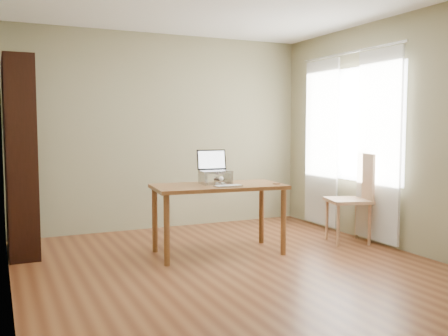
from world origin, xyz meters
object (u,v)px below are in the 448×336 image
(bookshelf, at_px, (21,157))
(chair, at_px, (354,194))
(desk, at_px, (218,194))
(cat, at_px, (216,177))
(laptop, at_px, (213,166))
(keyboard, at_px, (228,186))

(bookshelf, relative_size, chair, 1.99)
(desk, height_order, cat, cat)
(laptop, distance_m, cat, 0.13)
(laptop, relative_size, cat, 0.72)
(desk, xyz_separation_m, cat, (0.02, 0.11, 0.17))
(desk, bearing_deg, chair, -0.73)
(bookshelf, xyz_separation_m, desk, (1.92, -0.89, -0.40))
(keyboard, bearing_deg, desk, 92.23)
(cat, bearing_deg, desk, -88.05)
(cat, height_order, chair, chair)
(cat, xyz_separation_m, chair, (1.67, -0.28, -0.24))
(keyboard, relative_size, cat, 0.60)
(bookshelf, height_order, chair, bookshelf)
(laptop, xyz_separation_m, keyboard, (0.01, -0.36, -0.18))
(desk, distance_m, cat, 0.20)
(keyboard, distance_m, cat, 0.34)
(bookshelf, distance_m, desk, 2.16)
(bookshelf, relative_size, desk, 1.45)
(keyboard, height_order, chair, chair)
(cat, bearing_deg, keyboard, -79.52)
(keyboard, bearing_deg, chair, 0.37)
(desk, relative_size, cat, 2.95)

